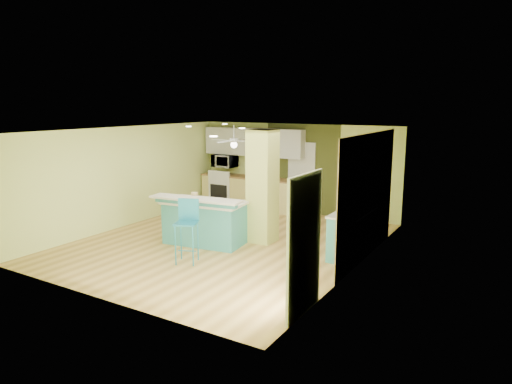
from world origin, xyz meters
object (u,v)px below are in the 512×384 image
at_px(side_counter, 352,233).
at_px(peninsula, 205,221).
at_px(fruit_bowl, 257,176).
at_px(canister, 194,196).
at_px(bar_stool, 187,220).

bearing_deg(side_counter, peninsula, -163.90).
height_order(peninsula, fruit_bowl, peninsula).
relative_size(side_counter, fruit_bowl, 4.68).
bearing_deg(canister, fruit_bowl, 97.72).
relative_size(peninsula, fruit_bowl, 6.82).
bearing_deg(side_counter, bar_stool, -142.79).
distance_m(bar_stool, fruit_bowl, 4.72).
xyz_separation_m(peninsula, side_counter, (3.07, 0.89, -0.04)).
xyz_separation_m(side_counter, fruit_bowl, (-3.80, 2.58, 0.51)).
distance_m(fruit_bowl, canister, 3.51).
distance_m(side_counter, fruit_bowl, 4.62).
distance_m(side_counter, canister, 3.49).
height_order(fruit_bowl, canister, canister).
relative_size(fruit_bowl, canister, 1.73).
xyz_separation_m(side_counter, canister, (-3.33, -0.90, 0.58)).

